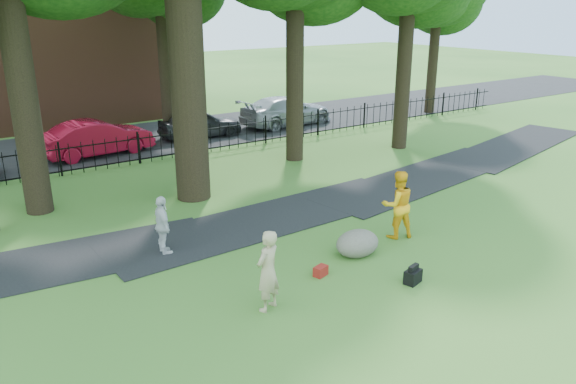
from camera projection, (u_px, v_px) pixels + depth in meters
ground at (324, 278)px, 13.17m from camera, size 120.00×120.00×0.00m
footpath at (270, 219)px, 16.75m from camera, size 36.07×3.85×0.03m
street at (108, 144)px, 25.65m from camera, size 80.00×7.00×0.02m
iron_fence at (139, 149)px, 22.34m from camera, size 44.00×0.04×1.20m
woman at (268, 271)px, 11.56m from camera, size 0.76×0.64×1.78m
man at (398, 205)px, 15.19m from camera, size 1.10×0.97×1.89m
pedestrian at (163, 226)px, 14.19m from camera, size 0.46×0.94×1.56m
boulder at (357, 241)px, 14.32m from camera, size 1.32×1.08×0.70m
backpack at (413, 277)px, 12.89m from camera, size 0.48×0.37×0.32m
red_bag at (321, 271)px, 13.25m from camera, size 0.40×0.31×0.24m
red_sedan at (97, 138)px, 23.52m from camera, size 4.69×2.04×1.50m
grey_car at (200, 124)px, 26.70m from camera, size 4.02×1.81×1.34m
silver_car at (286, 111)px, 29.34m from camera, size 5.37×2.54×1.51m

